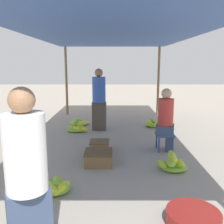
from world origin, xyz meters
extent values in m
cylinder|color=olive|center=(-1.55, 7.28, 1.14)|extent=(0.08, 0.08, 2.28)
cylinder|color=olive|center=(1.55, 7.28, 1.14)|extent=(0.08, 0.08, 2.28)
cube|color=#33569E|center=(0.00, 3.79, 2.30)|extent=(3.50, 7.38, 0.04)
cylinder|color=white|center=(-0.69, 0.70, 1.03)|extent=(0.44, 0.44, 0.63)
sphere|color=#9E704C|center=(-0.69, 0.70, 1.45)|extent=(0.20, 0.20, 0.20)
cube|color=#384C84|center=(1.04, 3.63, 0.33)|extent=(0.34, 0.34, 0.04)
cylinder|color=#384C84|center=(0.90, 3.49, 0.16)|extent=(0.04, 0.04, 0.31)
cylinder|color=#384C84|center=(1.17, 3.49, 0.16)|extent=(0.04, 0.04, 0.31)
cylinder|color=#384C84|center=(0.90, 3.77, 0.16)|extent=(0.04, 0.04, 0.31)
cylinder|color=#384C84|center=(1.17, 3.77, 0.16)|extent=(0.04, 0.04, 0.31)
cube|color=#384766|center=(1.14, 3.66, 0.18)|extent=(0.21, 0.33, 0.35)
cube|color=#384766|center=(1.04, 3.63, 0.44)|extent=(0.42, 0.42, 0.18)
cylinder|color=#BF3833|center=(1.04, 3.63, 0.79)|extent=(0.37, 0.37, 0.52)
sphere|color=tan|center=(1.04, 3.63, 1.15)|extent=(0.20, 0.20, 0.20)
cylinder|color=maroon|center=(0.86, 1.28, 0.08)|extent=(0.59, 0.59, 0.15)
ellipsoid|color=yellow|center=(-0.67, 1.95, 0.09)|extent=(0.21, 0.33, 0.12)
ellipsoid|color=#9BC230|center=(-0.77, 2.08, 0.11)|extent=(0.21, 0.28, 0.11)
ellipsoid|color=#9BC230|center=(-0.91, 1.96, 0.08)|extent=(0.34, 0.31, 0.11)
ellipsoid|color=#83B935|center=(-0.76, 1.97, 0.11)|extent=(0.35, 0.19, 0.09)
ellipsoid|color=#7CB636|center=(-0.88, 1.96, 0.06)|extent=(0.28, 0.27, 0.11)
ellipsoid|color=#77B437|center=(-0.95, 2.05, 0.07)|extent=(0.36, 0.25, 0.14)
ellipsoid|color=#BDD02A|center=(-0.81, 1.88, 0.10)|extent=(0.30, 0.32, 0.13)
ellipsoid|color=#77B437|center=(-0.80, 1.98, 0.05)|extent=(0.43, 0.38, 0.10)
ellipsoid|color=#86BA34|center=(-0.94, 5.07, 0.26)|extent=(0.18, 0.23, 0.10)
ellipsoid|color=yellow|center=(-0.86, 5.21, 0.10)|extent=(0.25, 0.29, 0.12)
ellipsoid|color=yellow|center=(-0.95, 5.04, 0.09)|extent=(0.33, 0.29, 0.11)
ellipsoid|color=yellow|center=(-0.77, 5.02, 0.06)|extent=(0.33, 0.24, 0.13)
ellipsoid|color=#85B934|center=(-1.06, 5.11, 0.11)|extent=(0.26, 0.21, 0.10)
ellipsoid|color=#91BE32|center=(-1.04, 5.02, 0.07)|extent=(0.23, 0.12, 0.10)
ellipsoid|color=#9BC230|center=(-0.85, 5.00, 0.07)|extent=(0.24, 0.25, 0.13)
ellipsoid|color=#7BB636|center=(-0.94, 5.07, 0.05)|extent=(0.45, 0.40, 0.10)
ellipsoid|color=#9CC330|center=(-1.08, 5.65, 0.07)|extent=(0.29, 0.28, 0.13)
ellipsoid|color=#7DB636|center=(-1.05, 5.90, 0.05)|extent=(0.23, 0.27, 0.11)
ellipsoid|color=#88BB34|center=(-1.01, 5.96, 0.07)|extent=(0.34, 0.14, 0.13)
ellipsoid|color=yellow|center=(-1.11, 5.89, 0.07)|extent=(0.14, 0.24, 0.14)
ellipsoid|color=#C7D429|center=(-0.93, 5.80, 0.05)|extent=(0.52, 0.46, 0.10)
ellipsoid|color=#B1CB2C|center=(1.06, 2.68, 0.13)|extent=(0.25, 0.30, 0.11)
ellipsoid|color=#95C031|center=(0.94, 2.61, 0.17)|extent=(0.21, 0.35, 0.12)
ellipsoid|color=#CCD628|center=(0.97, 2.64, 0.21)|extent=(0.13, 0.25, 0.12)
ellipsoid|color=#7DB636|center=(1.08, 2.70, 0.13)|extent=(0.16, 0.21, 0.11)
ellipsoid|color=#A3C62F|center=(0.96, 2.70, 0.25)|extent=(0.14, 0.31, 0.13)
ellipsoid|color=#A5C62F|center=(0.82, 2.72, 0.08)|extent=(0.21, 0.28, 0.13)
ellipsoid|color=yellow|center=(1.04, 2.70, 0.11)|extent=(0.32, 0.30, 0.12)
ellipsoid|color=#7BB536|center=(1.00, 2.70, 0.05)|extent=(0.44, 0.38, 0.10)
ellipsoid|color=yellow|center=(1.02, 5.52, 0.13)|extent=(0.23, 0.26, 0.13)
ellipsoid|color=#B7CE2B|center=(1.17, 5.59, 0.10)|extent=(0.22, 0.29, 0.13)
ellipsoid|color=#7BB536|center=(1.11, 5.59, 0.18)|extent=(0.20, 0.30, 0.11)
ellipsoid|color=#9AC231|center=(1.06, 5.45, 0.09)|extent=(0.32, 0.12, 0.11)
ellipsoid|color=#B9CE2B|center=(1.26, 5.46, 0.07)|extent=(0.24, 0.24, 0.14)
ellipsoid|color=yellow|center=(1.33, 5.46, 0.08)|extent=(0.31, 0.27, 0.11)
ellipsoid|color=#ACC92D|center=(1.16, 5.59, 0.05)|extent=(0.48, 0.42, 0.10)
cube|color=brown|center=(-0.25, 2.95, 0.10)|extent=(0.46, 0.46, 0.21)
cube|color=brown|center=(-0.25, 2.95, 0.22)|extent=(0.48, 0.48, 0.02)
cube|color=olive|center=(-0.26, 3.60, 0.10)|extent=(0.37, 0.37, 0.19)
cube|color=brown|center=(-0.26, 3.60, 0.20)|extent=(0.38, 0.38, 0.02)
cube|color=#4C4238|center=(-0.35, 5.23, 0.37)|extent=(0.37, 0.23, 0.74)
cylinder|color=#3359B2|center=(-0.35, 5.23, 1.07)|extent=(0.37, 0.37, 0.65)
sphere|color=#9E704C|center=(-0.35, 5.23, 1.50)|extent=(0.21, 0.21, 0.21)
camera|label=1|loc=(-0.01, -1.15, 1.72)|focal=40.00mm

